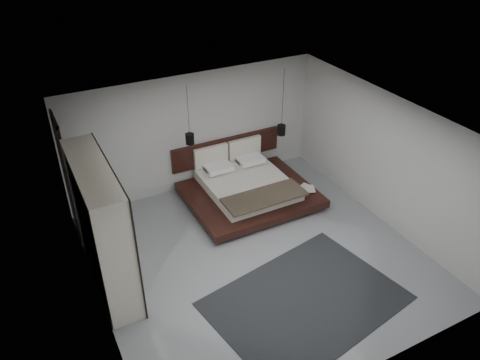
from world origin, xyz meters
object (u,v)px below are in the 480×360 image
bed (247,187)px  pendant_right (281,130)px  rug (306,301)px  pendant_left (190,139)px  wardrobe (102,227)px  lattice_screen (67,178)px

bed → pendant_right: bearing=21.1°
pendant_right → rug: size_ratio=0.50×
pendant_left → pendant_right: bearing=0.0°
wardrobe → pendant_left: bearing=35.4°
wardrobe → bed: bearing=19.2°
lattice_screen → rug: lattice_screen is taller
lattice_screen → pendant_left: 2.60m
bed → wardrobe: (-3.48, -1.21, 0.91)m
lattice_screen → pendant_right: (4.89, -0.10, 0.01)m
rug → pendant_left: bearing=98.3°
lattice_screen → bed: bearing=-8.3°
wardrobe → lattice_screen: bearing=98.2°
lattice_screen → wardrobe: bearing=-81.8°
bed → wardrobe: size_ratio=1.15×
pendant_right → wardrobe: pendant_right is taller
bed → pendant_right: (1.16, 0.45, 1.02)m
bed → rug: bed is taller
bed → rug: (-0.61, -3.33, -0.28)m
bed → rug: 3.40m
bed → pendant_left: pendant_left is taller
lattice_screen → pendant_left: size_ratio=1.99×
rug → lattice_screen: bearing=128.9°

